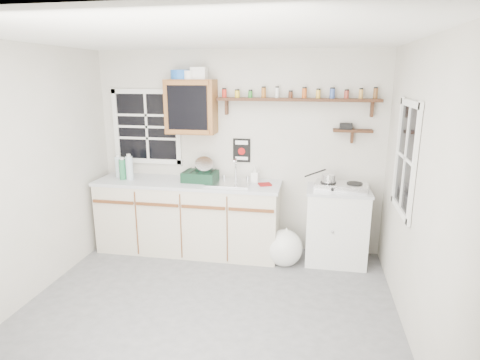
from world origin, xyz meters
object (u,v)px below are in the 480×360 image
Objects in this scene: main_cabinet at (188,216)px; dish_rack at (201,173)px; hotplate at (341,186)px; spice_shelf at (297,99)px; right_cabinet at (336,225)px; upper_cabinet at (191,107)px.

dish_rack reaches higher than main_cabinet.
hotplate is at bearing 0.17° from main_cabinet.
main_cabinet is 3.66× the size of hotplate.
spice_shelf is 1.47m from dish_rack.
dish_rack is (-1.66, 0.02, 0.56)m from right_cabinet.
upper_cabinet is at bearing -176.90° from spice_shelf.
right_cabinet is 1.40× the size of upper_cabinet.
hotplate is at bearing -4.33° from upper_cabinet.
dish_rack reaches higher than right_cabinet.
spice_shelf reaches higher than right_cabinet.
main_cabinet is at bearing -172.30° from hotplate.
main_cabinet is 1.21× the size of spice_shelf.
spice_shelf reaches higher than hotplate.
dish_rack is at bearing -35.85° from upper_cabinet.
right_cabinet is 1.76m from dish_rack.
hotplate is at bearing -37.94° from right_cabinet.
upper_cabinet is (-1.80, 0.12, 1.37)m from right_cabinet.
upper_cabinet reaches higher than dish_rack.
dish_rack is (-1.14, -0.17, -0.91)m from spice_shelf.
hotplate is (1.69, -0.04, -0.07)m from dish_rack.
dish_rack is at bearing 15.04° from main_cabinet.
spice_shelf is at bearing 11.20° from dish_rack.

